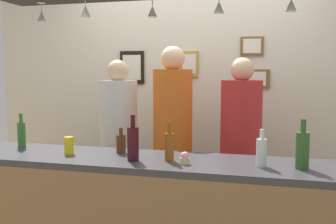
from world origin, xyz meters
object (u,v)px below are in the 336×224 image
at_px(person_middle_orange_shirt, 173,127).
at_px(bottle_soda_clear, 261,152).
at_px(person_left_white_patterned_shirt, 119,133).
at_px(bottle_beer_brown_stubby, 121,143).
at_px(cupcake, 185,158).
at_px(picture_frame_upper_small, 252,46).
at_px(drink_can, 69,145).
at_px(picture_frame_caricature, 132,67).
at_px(picture_frame_lower_pair, 254,79).
at_px(bottle_wine_dark_red, 133,143).
at_px(picture_frame_crest, 189,64).
at_px(person_right_red_shirt, 241,137).
at_px(bottle_beer_green_import, 21,134).
at_px(bottle_champagne_green, 302,149).
at_px(bottle_beer_amber_tall, 169,146).

distance_m(person_middle_orange_shirt, bottle_soda_clear, 1.13).
bearing_deg(person_left_white_patterned_shirt, person_middle_orange_shirt, 0.00).
bearing_deg(person_middle_orange_shirt, bottle_beer_brown_stubby, -107.37).
distance_m(bottle_soda_clear, cupcake, 0.47).
bearing_deg(picture_frame_upper_small, cupcake, -102.79).
distance_m(bottle_beer_brown_stubby, drink_can, 0.36).
xyz_separation_m(person_left_white_patterned_shirt, picture_frame_caricature, (-0.09, 0.61, 0.59)).
bearing_deg(picture_frame_lower_pair, picture_frame_caricature, 180.00).
relative_size(bottle_wine_dark_red, cupcake, 3.85).
distance_m(drink_can, picture_frame_crest, 1.64).
bearing_deg(picture_frame_crest, picture_frame_caricature, 180.00).
distance_m(bottle_soda_clear, picture_frame_crest, 1.71).
bearing_deg(cupcake, bottle_beer_brown_stubby, 158.13).
bearing_deg(picture_frame_upper_small, picture_frame_lower_pair, 0.00).
bearing_deg(bottle_soda_clear, person_left_white_patterned_shirt, 146.73).
xyz_separation_m(person_middle_orange_shirt, person_right_red_shirt, (0.58, 0.00, -0.07)).
xyz_separation_m(bottle_beer_green_import, cupcake, (1.32, -0.21, -0.07)).
height_order(bottle_champagne_green, picture_frame_upper_small, picture_frame_upper_small).
relative_size(bottle_beer_green_import, cupcake, 3.33).
distance_m(bottle_champagne_green, picture_frame_crest, 1.81).
relative_size(bottle_soda_clear, bottle_wine_dark_red, 0.77).
distance_m(bottle_beer_brown_stubby, picture_frame_lower_pair, 1.61).
relative_size(drink_can, picture_frame_upper_small, 0.55).
bearing_deg(picture_frame_crest, bottle_wine_dark_red, -92.77).
xyz_separation_m(bottle_beer_amber_tall, drink_can, (-0.73, 0.02, -0.04)).
distance_m(bottle_beer_amber_tall, bottle_beer_green_import, 1.22).
bearing_deg(bottle_champagne_green, picture_frame_caricature, 137.91).
height_order(picture_frame_lower_pair, picture_frame_crest, picture_frame_crest).
relative_size(bottle_wine_dark_red, bottle_champagne_green, 1.00).
bearing_deg(person_middle_orange_shirt, bottle_wine_dark_red, -93.24).
bearing_deg(bottle_soda_clear, bottle_beer_green_import, 175.05).
bearing_deg(person_middle_orange_shirt, picture_frame_upper_small, 43.91).
relative_size(bottle_beer_green_import, picture_frame_lower_pair, 0.87).
bearing_deg(drink_can, bottle_beer_green_import, 164.19).
bearing_deg(picture_frame_upper_small, picture_frame_crest, 180.00).
height_order(bottle_beer_amber_tall, picture_frame_caricature, picture_frame_caricature).
distance_m(person_right_red_shirt, picture_frame_caricature, 1.44).
height_order(bottle_champagne_green, cupcake, bottle_champagne_green).
bearing_deg(person_right_red_shirt, person_left_white_patterned_shirt, -180.00).
bearing_deg(person_right_red_shirt, picture_frame_upper_small, 85.27).
height_order(bottle_beer_brown_stubby, bottle_wine_dark_red, bottle_wine_dark_red).
bearing_deg(bottle_beer_brown_stubby, picture_frame_upper_small, 56.71).
distance_m(person_right_red_shirt, picture_frame_crest, 1.03).
height_order(bottle_wine_dark_red, picture_frame_caricature, picture_frame_caricature).
xyz_separation_m(bottle_champagne_green, picture_frame_upper_small, (-0.36, 1.43, 0.70)).
distance_m(person_left_white_patterned_shirt, bottle_beer_green_import, 0.86).
bearing_deg(picture_frame_lower_pair, bottle_beer_brown_stubby, -124.05).
xyz_separation_m(picture_frame_upper_small, picture_frame_caricature, (-1.22, 0.00, -0.20)).
distance_m(person_right_red_shirt, bottle_beer_amber_tall, 0.92).
bearing_deg(bottle_wine_dark_red, picture_frame_caricature, 109.91).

